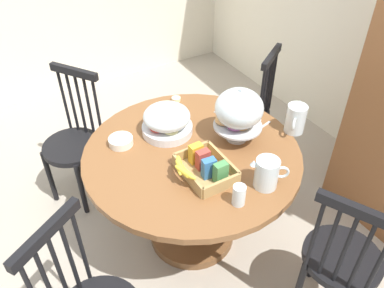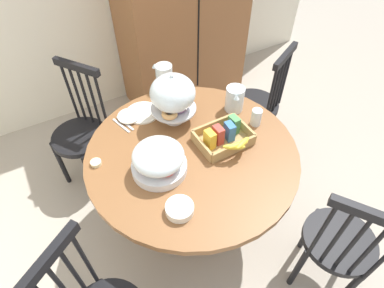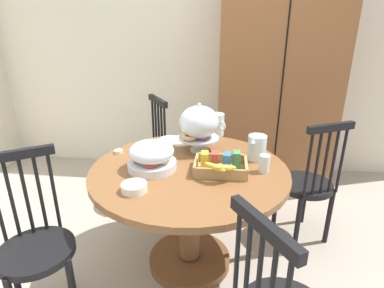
# 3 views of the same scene
# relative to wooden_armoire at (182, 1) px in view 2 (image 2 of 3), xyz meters

# --- Properties ---
(ground_plane) EXTENTS (10.00, 10.00, 0.00)m
(ground_plane) POSITION_rel_wooden_armoire_xyz_m (-0.60, -1.50, -0.98)
(ground_plane) COLOR #A89E8E
(wooden_armoire) EXTENTS (1.18, 0.60, 1.96)m
(wooden_armoire) POSITION_rel_wooden_armoire_xyz_m (0.00, 0.00, 0.00)
(wooden_armoire) COLOR brown
(wooden_armoire) RESTS_ON ground_plane
(dining_table) EXTENTS (1.23, 1.23, 0.74)m
(dining_table) POSITION_rel_wooden_armoire_xyz_m (-0.69, -1.35, -0.45)
(dining_table) COLOR brown
(dining_table) RESTS_ON ground_plane
(windsor_chair_near_window) EXTENTS (0.46, 0.46, 0.97)m
(windsor_chair_near_window) POSITION_rel_wooden_armoire_xyz_m (-0.21, -2.13, -0.53)
(windsor_chair_near_window) COLOR black
(windsor_chair_near_window) RESTS_ON ground_plane
(windsor_chair_by_cabinet) EXTENTS (0.45, 0.45, 0.97)m
(windsor_chair_by_cabinet) POSITION_rel_wooden_armoire_xyz_m (0.15, -0.96, -0.53)
(windsor_chair_by_cabinet) COLOR black
(windsor_chair_by_cabinet) RESTS_ON ground_plane
(windsor_chair_facing_door) EXTENTS (0.46, 0.46, 0.97)m
(windsor_chair_facing_door) POSITION_rel_wooden_armoire_xyz_m (-1.17, -0.57, -0.53)
(windsor_chair_facing_door) COLOR black
(windsor_chair_facing_door) RESTS_ON ground_plane
(pastry_stand_with_dome) EXTENTS (0.28, 0.28, 0.34)m
(pastry_stand_with_dome) POSITION_rel_wooden_armoire_xyz_m (-0.65, -1.07, -0.05)
(pastry_stand_with_dome) COLOR silver
(pastry_stand_with_dome) RESTS_ON dining_table
(fruit_platter_covered) EXTENTS (0.30, 0.30, 0.18)m
(fruit_platter_covered) POSITION_rel_wooden_armoire_xyz_m (-0.91, -1.39, -0.16)
(fruit_platter_covered) COLOR silver
(fruit_platter_covered) RESTS_ON dining_table
(orange_juice_pitcher) EXTENTS (0.12, 0.18, 0.17)m
(orange_juice_pitcher) POSITION_rel_wooden_armoire_xyz_m (-0.26, -1.17, -0.17)
(orange_juice_pitcher) COLOR silver
(orange_juice_pitcher) RESTS_ON dining_table
(milk_pitcher) EXTENTS (0.14, 0.17, 0.18)m
(milk_pitcher) POSITION_rel_wooden_armoire_xyz_m (-0.54, -0.73, -0.16)
(milk_pitcher) COLOR silver
(milk_pitcher) RESTS_ON dining_table
(cereal_basket) EXTENTS (0.32, 0.30, 0.12)m
(cereal_basket) POSITION_rel_wooden_armoire_xyz_m (-0.49, -1.39, -0.20)
(cereal_basket) COLOR tan
(cereal_basket) RESTS_ON dining_table
(china_plate_large) EXTENTS (0.22, 0.22, 0.01)m
(china_plate_large) POSITION_rel_wooden_armoire_xyz_m (-0.80, -0.91, -0.24)
(china_plate_large) COLOR white
(china_plate_large) RESTS_ON dining_table
(china_plate_small) EXTENTS (0.15, 0.15, 0.01)m
(china_plate_small) POSITION_rel_wooden_armoire_xyz_m (-0.89, -0.91, -0.23)
(china_plate_small) COLOR white
(china_plate_small) RESTS_ON china_plate_large
(cereal_bowl) EXTENTS (0.14, 0.14, 0.04)m
(cereal_bowl) POSITION_rel_wooden_armoire_xyz_m (-0.94, -1.67, -0.22)
(cereal_bowl) COLOR white
(cereal_bowl) RESTS_ON dining_table
(drinking_glass) EXTENTS (0.06, 0.06, 0.11)m
(drinking_glass) POSITION_rel_wooden_armoire_xyz_m (-0.23, -1.36, -0.19)
(drinking_glass) COLOR silver
(drinking_glass) RESTS_ON dining_table
(butter_dish) EXTENTS (0.06, 0.06, 0.02)m
(butter_dish) POSITION_rel_wooden_armoire_xyz_m (-1.20, -1.17, -0.23)
(butter_dish) COLOR beige
(butter_dish) RESTS_ON dining_table
(table_knife) EXTENTS (0.06, 0.17, 0.01)m
(table_knife) POSITION_rel_wooden_armoire_xyz_m (-0.93, -0.94, -0.24)
(table_knife) COLOR silver
(table_knife) RESTS_ON dining_table
(dinner_fork) EXTENTS (0.06, 0.17, 0.01)m
(dinner_fork) POSITION_rel_wooden_armoire_xyz_m (-0.96, -0.95, -0.24)
(dinner_fork) COLOR silver
(dinner_fork) RESTS_ON dining_table
(soup_spoon) EXTENTS (0.06, 0.17, 0.01)m
(soup_spoon) POSITION_rel_wooden_armoire_xyz_m (-0.66, -0.87, -0.24)
(soup_spoon) COLOR silver
(soup_spoon) RESTS_ON dining_table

